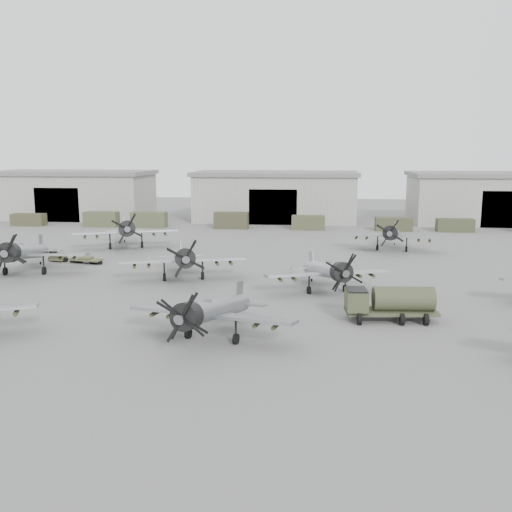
{
  "coord_description": "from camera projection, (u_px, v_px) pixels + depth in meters",
  "views": [
    {
      "loc": [
        7.24,
        -40.48,
        12.41
      ],
      "look_at": [
        1.63,
        12.64,
        2.5
      ],
      "focal_mm": 40.0,
      "sensor_mm": 36.0,
      "label": 1
    }
  ],
  "objects": [
    {
      "name": "ground",
      "position": [
        217.0,
        319.0,
        42.59
      ],
      "size": [
        220.0,
        220.0,
        0.0
      ],
      "primitive_type": "plane",
      "color": "slate",
      "rests_on": "ground"
    },
    {
      "name": "hangar_left",
      "position": [
        73.0,
        194.0,
        106.3
      ],
      "size": [
        29.0,
        14.8,
        8.7
      ],
      "color": "#ADACA2",
      "rests_on": "ground"
    },
    {
      "name": "hangar_center",
      "position": [
        276.0,
        196.0,
        102.38
      ],
      "size": [
        29.0,
        14.8,
        8.7
      ],
      "color": "#ADACA2",
      "rests_on": "ground"
    },
    {
      "name": "hangar_right",
      "position": [
        495.0,
        198.0,
        98.45
      ],
      "size": [
        29.0,
        14.8,
        8.7
      ],
      "color": "#ADACA2",
      "rests_on": "ground"
    },
    {
      "name": "support_truck_0",
      "position": [
        29.0,
        220.0,
        95.5
      ],
      "size": [
        5.5,
        2.2,
        2.0
      ],
      "primitive_type": "cube",
      "color": "#3C3C27",
      "rests_on": "ground"
    },
    {
      "name": "support_truck_1",
      "position": [
        101.0,
        219.0,
        94.15
      ],
      "size": [
        5.58,
        2.2,
        2.45
      ],
      "primitive_type": "cube",
      "color": "#434930",
      "rests_on": "ground"
    },
    {
      "name": "support_truck_2",
      "position": [
        149.0,
        220.0,
        93.31
      ],
      "size": [
        5.77,
        2.2,
        2.51
      ],
      "primitive_type": "cube",
      "color": "#434A30",
      "rests_on": "ground"
    },
    {
      "name": "support_truck_3",
      "position": [
        231.0,
        220.0,
        91.89
      ],
      "size": [
        5.46,
        2.2,
        2.62
      ],
      "primitive_type": "cube",
      "color": "#393925",
      "rests_on": "ground"
    },
    {
      "name": "support_truck_4",
      "position": [
        308.0,
        223.0,
        90.65
      ],
      "size": [
        5.25,
        2.2,
        2.21
      ],
      "primitive_type": "cube",
      "color": "#41432C",
      "rests_on": "ground"
    },
    {
      "name": "support_truck_5",
      "position": [
        394.0,
        224.0,
        89.29
      ],
      "size": [
        5.65,
        2.2,
        2.06
      ],
      "primitive_type": "cube",
      "color": "#393B26",
      "rests_on": "ground"
    },
    {
      "name": "support_truck_6",
      "position": [
        455.0,
        225.0,
        88.33
      ],
      "size": [
        5.56,
        2.2,
        1.98
      ],
      "primitive_type": "cube",
      "color": "#383C27",
      "rests_on": "ground"
    },
    {
      "name": "aircraft_near_1",
      "position": [
        211.0,
        311.0,
        37.22
      ],
      "size": [
        11.49,
        10.34,
        4.57
      ],
      "rotation": [
        0.0,
        0.0,
        -0.24
      ],
      "color": "gray",
      "rests_on": "ground"
    },
    {
      "name": "aircraft_mid_0",
      "position": [
        23.0,
        252.0,
        57.28
      ],
      "size": [
        12.87,
        11.59,
        5.11
      ],
      "rotation": [
        0.0,
        0.0,
        0.17
      ],
      "color": "gray",
      "rests_on": "ground"
    },
    {
      "name": "aircraft_mid_1",
      "position": [
        183.0,
        258.0,
        54.86
      ],
      "size": [
        12.23,
        11.01,
        4.88
      ],
      "rotation": [
        0.0,
        0.0,
        0.28
      ],
      "color": "gray",
      "rests_on": "ground"
    },
    {
      "name": "aircraft_mid_2",
      "position": [
        328.0,
        271.0,
        49.94
      ],
      "size": [
        11.12,
        10.01,
        4.46
      ],
      "rotation": [
        0.0,
        0.0,
        0.31
      ],
      "color": "#9EA2A7",
      "rests_on": "ground"
    },
    {
      "name": "aircraft_far_0",
      "position": [
        126.0,
        230.0,
        72.67
      ],
      "size": [
        13.08,
        11.81,
        5.29
      ],
      "rotation": [
        0.0,
        0.0,
        0.37
      ],
      "color": "#94979C",
      "rests_on": "ground"
    },
    {
      "name": "aircraft_far_1",
      "position": [
        392.0,
        234.0,
        70.93
      ],
      "size": [
        11.87,
        10.69,
        4.71
      ],
      "rotation": [
        0.0,
        0.0,
        -0.2
      ],
      "color": "gray",
      "rests_on": "ground"
    },
    {
      "name": "fuel_tanker",
      "position": [
        390.0,
        301.0,
        41.95
      ],
      "size": [
        6.83,
        3.43,
        2.58
      ],
      "rotation": [
        0.0,
        0.0,
        0.08
      ],
      "color": "#3B3F29",
      "rests_on": "ground"
    },
    {
      "name": "tug_trailer",
      "position": [
        68.0,
        258.0,
        64.2
      ],
      "size": [
        6.57,
        2.6,
        1.3
      ],
      "rotation": [
        0.0,
        0.0,
        -0.22
      ],
      "color": "#4A4B31",
      "rests_on": "ground"
    }
  ]
}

